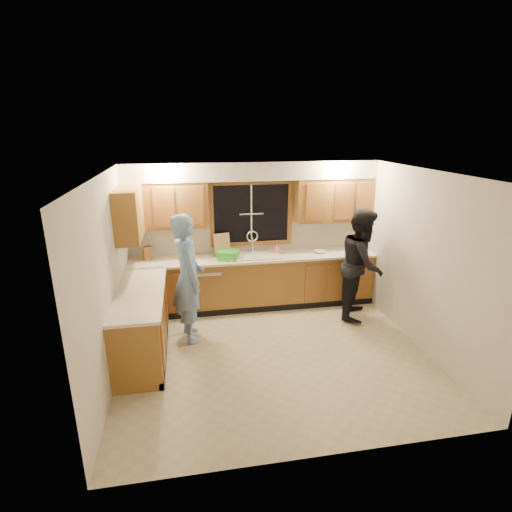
{
  "coord_description": "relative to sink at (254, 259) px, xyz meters",
  "views": [
    {
      "loc": [
        -1.12,
        -4.81,
        3.03
      ],
      "look_at": [
        -0.14,
        0.65,
        1.23
      ],
      "focal_mm": 28.0,
      "sensor_mm": 36.0,
      "label": 1
    }
  ],
  "objects": [
    {
      "name": "woman",
      "position": [
        1.66,
        -0.69,
        0.05
      ],
      "size": [
        1.04,
        1.11,
        1.82
      ],
      "primitive_type": "imported",
      "rotation": [
        0.0,
        0.0,
        1.06
      ],
      "color": "black",
      "rests_on": "floor"
    },
    {
      "name": "stove",
      "position": [
        -1.8,
        -1.82,
        -0.41
      ],
      "size": [
        0.58,
        0.75,
        0.9
      ],
      "primitive_type": "cube",
      "color": "white",
      "rests_on": "floor"
    },
    {
      "name": "upper_cabinets_right",
      "position": [
        1.43,
        0.13,
        0.96
      ],
      "size": [
        1.35,
        0.33,
        0.75
      ],
      "primitive_type": "cube",
      "color": "olive",
      "rests_on": "wall_back"
    },
    {
      "name": "dishwasher",
      "position": [
        -0.85,
        -0.01,
        -0.45
      ],
      "size": [
        0.6,
        0.56,
        0.82
      ],
      "primitive_type": "cube",
      "color": "white",
      "rests_on": "floor"
    },
    {
      "name": "soffit",
      "position": [
        0.0,
        0.12,
        1.49
      ],
      "size": [
        4.2,
        0.35,
        0.3
      ],
      "primitive_type": "cube",
      "color": "silver",
      "rests_on": "wall_back"
    },
    {
      "name": "can_right",
      "position": [
        -0.3,
        -0.12,
        0.11
      ],
      "size": [
        0.08,
        0.08,
        0.11
      ],
      "primitive_type": "cylinder",
      "rotation": [
        0.0,
        0.0,
        0.32
      ],
      "color": "#C3B296",
      "rests_on": "countertop_back"
    },
    {
      "name": "countertop_left",
      "position": [
        -1.79,
        -1.25,
        0.04
      ],
      "size": [
        0.63,
        1.9,
        0.04
      ],
      "primitive_type": "cube",
      "color": "#EEE5C8",
      "rests_on": "base_cabinets_left"
    },
    {
      "name": "window_frame",
      "position": [
        0.0,
        0.29,
        0.74
      ],
      "size": [
        1.44,
        0.03,
        1.14
      ],
      "color": "black",
      "rests_on": "wall_back"
    },
    {
      "name": "wall_right",
      "position": [
        2.1,
        -1.6,
        0.39
      ],
      "size": [
        0.0,
        3.8,
        3.8
      ],
      "primitive_type": "plane",
      "rotation": [
        1.57,
        0.0,
        -1.57
      ],
      "color": "beige",
      "rests_on": "ground"
    },
    {
      "name": "base_cabinets_left",
      "position": [
        -1.8,
        -1.25,
        -0.42
      ],
      "size": [
        0.6,
        1.9,
        0.88
      ],
      "primitive_type": "cube",
      "color": "olive",
      "rests_on": "ground"
    },
    {
      "name": "wall_left",
      "position": [
        -2.1,
        -1.6,
        0.39
      ],
      "size": [
        0.0,
        3.8,
        3.8
      ],
      "primitive_type": "plane",
      "rotation": [
        1.57,
        0.0,
        1.57
      ],
      "color": "beige",
      "rests_on": "ground"
    },
    {
      "name": "floor",
      "position": [
        0.0,
        -1.6,
        -0.86
      ],
      "size": [
        4.2,
        4.2,
        0.0
      ],
      "primitive_type": "plane",
      "color": "#B8AD8D",
      "rests_on": "ground"
    },
    {
      "name": "knife_block",
      "position": [
        -1.78,
        0.13,
        0.17
      ],
      "size": [
        0.15,
        0.13,
        0.23
      ],
      "primitive_type": "cube",
      "rotation": [
        0.0,
        0.0,
        0.25
      ],
      "color": "#985E29",
      "rests_on": "countertop_back"
    },
    {
      "name": "wall_back",
      "position": [
        0.0,
        0.3,
        0.39
      ],
      "size": [
        4.2,
        0.0,
        4.2
      ],
      "primitive_type": "plane",
      "rotation": [
        1.57,
        0.0,
        0.0
      ],
      "color": "beige",
      "rests_on": "ground"
    },
    {
      "name": "ceiling",
      "position": [
        0.0,
        -1.6,
        1.64
      ],
      "size": [
        4.2,
        4.2,
        0.0
      ],
      "primitive_type": "plane",
      "rotation": [
        3.14,
        0.0,
        0.0
      ],
      "color": "white"
    },
    {
      "name": "man",
      "position": [
        -1.14,
        -0.95,
        0.09
      ],
      "size": [
        0.59,
        0.77,
        1.9
      ],
      "primitive_type": "imported",
      "rotation": [
        0.0,
        0.0,
        1.78
      ],
      "color": "#6E96D1",
      "rests_on": "floor"
    },
    {
      "name": "soap_bottle",
      "position": [
        0.41,
        0.05,
        0.15
      ],
      "size": [
        0.11,
        0.11,
        0.19
      ],
      "primitive_type": "imported",
      "rotation": [
        0.0,
        0.0,
        -0.39
      ],
      "color": "#FF6192",
      "rests_on": "countertop_back"
    },
    {
      "name": "base_cabinets_back",
      "position": [
        0.0,
        -0.0,
        -0.42
      ],
      "size": [
        4.2,
        0.6,
        0.88
      ],
      "primitive_type": "cube",
      "color": "olive",
      "rests_on": "ground"
    },
    {
      "name": "upper_cabinets_return",
      "position": [
        -1.94,
        -0.48,
        0.96
      ],
      "size": [
        0.33,
        0.9,
        0.75
      ],
      "primitive_type": "cube",
      "color": "olive",
      "rests_on": "wall_left"
    },
    {
      "name": "upper_cabinets_left",
      "position": [
        -1.43,
        0.13,
        0.96
      ],
      "size": [
        1.35,
        0.33,
        0.75
      ],
      "primitive_type": "cube",
      "color": "olive",
      "rests_on": "wall_back"
    },
    {
      "name": "bowl",
      "position": [
        1.17,
        -0.03,
        0.08
      ],
      "size": [
        0.24,
        0.24,
        0.05
      ],
      "primitive_type": "imported",
      "rotation": [
        0.0,
        0.0,
        0.28
      ],
      "color": "silver",
      "rests_on": "countertop_back"
    },
    {
      "name": "dish_crate",
      "position": [
        -0.46,
        -0.09,
        0.13
      ],
      "size": [
        0.39,
        0.38,
        0.15
      ],
      "primitive_type": "cube",
      "rotation": [
        0.0,
        0.0,
        -0.34
      ],
      "color": "green",
      "rests_on": "countertop_back"
    },
    {
      "name": "can_left",
      "position": [
        -0.4,
        -0.22,
        0.12
      ],
      "size": [
        0.08,
        0.08,
        0.13
      ],
      "primitive_type": "cylinder",
      "rotation": [
        0.0,
        0.0,
        0.12
      ],
      "color": "#C3B296",
      "rests_on": "countertop_back"
    },
    {
      "name": "sink",
      "position": [
        0.0,
        0.0,
        0.0
      ],
      "size": [
        0.86,
        0.52,
        0.57
      ],
      "color": "white",
      "rests_on": "countertop_back"
    },
    {
      "name": "cutting_board",
      "position": [
        -0.53,
        0.15,
        0.25
      ],
      "size": [
        0.3,
        0.17,
        0.38
      ],
      "primitive_type": "cube",
      "rotation": [
        -0.21,
        0.0,
        0.26
      ],
      "color": "tan",
      "rests_on": "countertop_back"
    },
    {
      "name": "countertop_back",
      "position": [
        0.0,
        -0.02,
        0.04
      ],
      "size": [
        4.2,
        0.63,
        0.04
      ],
      "primitive_type": "cube",
      "color": "#EEE5C8",
      "rests_on": "base_cabinets_back"
    }
  ]
}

